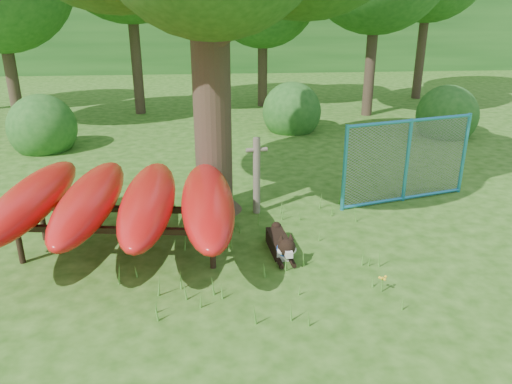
{
  "coord_description": "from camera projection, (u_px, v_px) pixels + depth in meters",
  "views": [
    {
      "loc": [
        -0.45,
        -6.05,
        3.81
      ],
      "look_at": [
        0.2,
        1.2,
        1.0
      ],
      "focal_mm": 35.0,
      "sensor_mm": 36.0,
      "label": 1
    }
  ],
  "objects": [
    {
      "name": "ground",
      "position": [
        249.0,
        289.0,
        7.03
      ],
      "size": [
        80.0,
        80.0,
        0.0
      ],
      "primitive_type": "plane",
      "color": "#214D0F",
      "rests_on": "ground"
    },
    {
      "name": "wooden_post",
      "position": [
        257.0,
        174.0,
        9.29
      ],
      "size": [
        0.4,
        0.15,
        1.47
      ],
      "rotation": [
        0.0,
        0.0,
        0.13
      ],
      "color": "brown",
      "rests_on": "ground"
    },
    {
      "name": "kayak_rack",
      "position": [
        119.0,
        200.0,
        7.72
      ],
      "size": [
        3.7,
        3.85,
        1.19
      ],
      "rotation": [
        0.0,
        0.0,
        -0.14
      ],
      "color": "black",
      "rests_on": "ground"
    },
    {
      "name": "husky_dog",
      "position": [
        281.0,
        245.0,
        7.88
      ],
      "size": [
        0.37,
        1.21,
        0.53
      ],
      "rotation": [
        0.0,
        0.0,
        0.1
      ],
      "color": "black",
      "rests_on": "ground"
    },
    {
      "name": "fence_section",
      "position": [
        407.0,
        161.0,
        9.83
      ],
      "size": [
        2.8,
        0.84,
        2.81
      ],
      "rotation": [
        0.0,
        0.0,
        0.27
      ],
      "color": "teal",
      "rests_on": "ground"
    },
    {
      "name": "wildflower_clump",
      "position": [
        383.0,
        279.0,
        6.89
      ],
      "size": [
        0.11,
        0.11,
        0.25
      ],
      "rotation": [
        0.0,
        0.0,
        -0.12
      ],
      "color": "#4D8C2D",
      "rests_on": "ground"
    },
    {
      "name": "shrub_left",
      "position": [
        46.0,
        149.0,
        13.59
      ],
      "size": [
        1.8,
        1.8,
        1.8
      ],
      "primitive_type": "sphere",
      "color": "#1D521A",
      "rests_on": "ground"
    },
    {
      "name": "shrub_right",
      "position": [
        444.0,
        135.0,
        15.01
      ],
      "size": [
        1.8,
        1.8,
        1.8
      ],
      "primitive_type": "sphere",
      "color": "#1D521A",
      "rests_on": "ground"
    },
    {
      "name": "shrub_mid",
      "position": [
        291.0,
        130.0,
        15.56
      ],
      "size": [
        1.8,
        1.8,
        1.8
      ],
      "primitive_type": "sphere",
      "color": "#1D521A",
      "rests_on": "ground"
    },
    {
      "name": "wooded_hillside",
      "position": [
        216.0,
        13.0,
        31.97
      ],
      "size": [
        80.0,
        12.0,
        6.0
      ],
      "primitive_type": "cube",
      "color": "#1D521A",
      "rests_on": "ground"
    }
  ]
}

